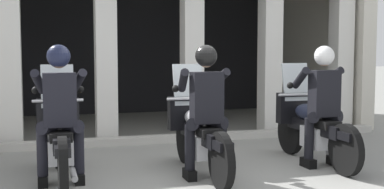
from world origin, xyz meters
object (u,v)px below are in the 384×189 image
at_px(police_officer_left, 60,102).
at_px(motorcycle_right, 311,126).
at_px(motorcycle_left, 60,137).
at_px(motorcycle_center, 198,133).
at_px(police_officer_right, 323,95).
at_px(police_officer_center, 206,100).

xyz_separation_m(police_officer_left, motorcycle_right, (3.32, 0.23, -0.44)).
bearing_deg(motorcycle_left, police_officer_left, -98.70).
relative_size(motorcycle_center, police_officer_right, 1.29).
distance_m(motorcycle_left, motorcycle_center, 1.67).
height_order(motorcycle_left, motorcycle_center, same).
xyz_separation_m(police_officer_left, police_officer_right, (3.32, -0.05, 0.00)).
bearing_deg(police_officer_left, motorcycle_center, -5.60).
height_order(police_officer_left, motorcycle_right, police_officer_left).
distance_m(motorcycle_left, motorcycle_right, 3.32).
xyz_separation_m(police_officer_center, motorcycle_right, (1.66, 0.43, -0.44)).
relative_size(police_officer_left, police_officer_right, 1.00).
height_order(police_officer_left, motorcycle_center, police_officer_left).
bearing_deg(police_officer_center, motorcycle_right, 6.23).
bearing_deg(motorcycle_right, police_officer_center, -164.71).
bearing_deg(motorcycle_center, motorcycle_right, -3.24).
height_order(motorcycle_left, motorcycle_right, same).
xyz_separation_m(motorcycle_left, police_officer_right, (3.32, -0.34, 0.44)).
height_order(motorcycle_center, motorcycle_right, same).
xyz_separation_m(police_officer_center, police_officer_right, (1.66, 0.15, 0.00)).
xyz_separation_m(motorcycle_left, motorcycle_center, (1.66, -0.20, 0.00)).
height_order(police_officer_center, police_officer_right, same).
bearing_deg(motorcycle_right, police_officer_left, -175.28).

